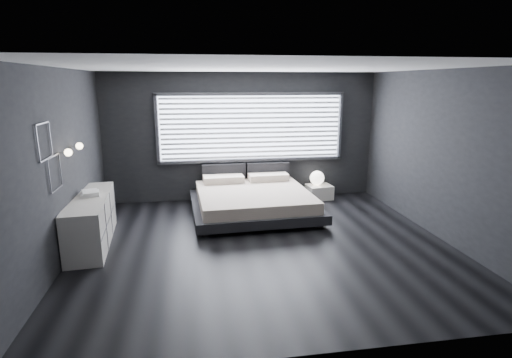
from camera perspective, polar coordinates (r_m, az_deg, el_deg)
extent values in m
plane|color=black|center=(6.63, 1.18, -9.32)|extent=(6.00, 6.00, 0.00)
plane|color=white|center=(6.10, 1.31, 15.66)|extent=(6.00, 6.00, 0.00)
cube|color=black|center=(8.90, -1.94, 6.01)|extent=(6.00, 0.04, 2.80)
cube|color=black|center=(3.63, 9.06, -5.68)|extent=(6.00, 0.04, 2.80)
cube|color=black|center=(6.41, -26.21, 1.55)|extent=(0.04, 5.50, 2.80)
cube|color=black|center=(7.36, 24.92, 3.11)|extent=(0.04, 5.50, 2.80)
cube|color=white|center=(8.88, -0.65, 7.37)|extent=(4.00, 0.02, 1.38)
cube|color=#47474C|center=(8.78, -14.00, 6.90)|extent=(0.06, 0.08, 1.48)
cube|color=#47474C|center=(9.37, 11.93, 7.41)|extent=(0.06, 0.08, 1.48)
cube|color=#47474C|center=(8.80, -0.63, 12.08)|extent=(4.14, 0.08, 0.06)
cube|color=#47474C|center=(8.96, -0.61, 2.70)|extent=(4.14, 0.08, 0.06)
cube|color=silver|center=(8.82, -0.59, 7.32)|extent=(3.94, 0.03, 1.32)
cube|color=black|center=(8.90, -4.62, 0.53)|extent=(0.96, 0.16, 0.52)
cube|color=black|center=(9.02, 1.72, 0.77)|extent=(0.96, 0.16, 0.52)
cylinder|color=silver|center=(6.40, -25.85, 3.42)|extent=(0.10, 0.02, 0.02)
sphere|color=#FFE5B7|center=(6.38, -25.24, 3.45)|extent=(0.11, 0.11, 0.11)
cylinder|color=silver|center=(6.97, -24.48, 4.30)|extent=(0.10, 0.02, 0.02)
sphere|color=#FFE5B7|center=(6.95, -23.93, 4.33)|extent=(0.11, 0.11, 0.11)
cube|color=#47474C|center=(5.79, -28.23, 7.01)|extent=(0.01, 0.46, 0.02)
cube|color=#47474C|center=(5.84, -27.73, 2.54)|extent=(0.01, 0.46, 0.02)
cube|color=#47474C|center=(6.03, -27.30, 5.11)|extent=(0.01, 0.02, 0.46)
cube|color=#47474C|center=(5.60, -28.71, 4.39)|extent=(0.01, 0.02, 0.46)
cube|color=#47474C|center=(6.08, -26.99, 2.91)|extent=(0.01, 0.46, 0.02)
cube|color=#47474C|center=(6.17, -26.53, -1.29)|extent=(0.01, 0.46, 0.02)
cube|color=#47474C|center=(6.34, -26.16, 1.25)|extent=(0.01, 0.02, 0.46)
cube|color=#47474C|center=(5.91, -27.41, 0.30)|extent=(0.01, 0.02, 0.46)
cube|color=black|center=(7.05, -7.29, -7.60)|extent=(0.14, 0.14, 0.09)
cube|color=black|center=(7.47, 8.97, -6.40)|extent=(0.14, 0.14, 0.09)
cube|color=black|center=(8.81, -8.24, -3.23)|extent=(0.14, 0.14, 0.09)
cube|color=black|center=(9.16, 4.92, -2.49)|extent=(0.14, 0.14, 0.09)
cube|color=black|center=(8.01, -0.37, -3.84)|extent=(2.51, 2.41, 0.18)
cube|color=#B6A491|center=(7.95, -0.37, -2.49)|extent=(2.24, 2.24, 0.22)
cube|color=beige|center=(8.65, -4.69, 0.05)|extent=(0.88, 0.50, 0.14)
cube|color=beige|center=(8.82, 1.70, 0.35)|extent=(0.88, 0.50, 0.14)
cube|color=silver|center=(9.18, 9.00, -1.83)|extent=(0.58, 0.50, 0.31)
sphere|color=white|center=(9.14, 8.71, 0.16)|extent=(0.32, 0.32, 0.32)
cube|color=silver|center=(7.08, -22.47, -5.46)|extent=(0.70, 2.01, 0.79)
cube|color=#47474C|center=(7.03, -20.21, -5.37)|extent=(0.15, 1.95, 0.77)
cube|color=white|center=(7.07, -22.63, -1.96)|extent=(0.35, 0.42, 0.04)
cube|color=white|center=(7.04, -22.61, -1.71)|extent=(0.33, 0.38, 0.03)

